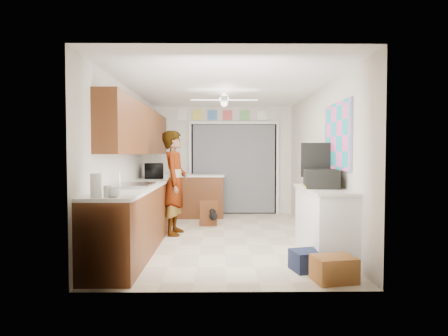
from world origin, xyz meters
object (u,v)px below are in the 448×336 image
object	(u,v)px
paper_towel_roll	(96,185)
navy_crate	(309,260)
cup	(114,193)
cardboard_box	(334,269)
man	(175,183)
suitcase	(321,178)
microwave	(154,171)
dog	(210,213)

from	to	relation	value
paper_towel_roll	navy_crate	xyz separation A→B (m)	(2.40, 0.44, -0.95)
cup	cardboard_box	world-z (taller)	cup
cardboard_box	man	bearing A→B (deg)	130.03
cup	man	size ratio (longest dim) A/B	0.07
suitcase	microwave	bearing A→B (deg)	152.48
suitcase	man	xyz separation A→B (m)	(-2.18, 1.36, -0.16)
paper_towel_roll	man	distance (m)	2.55
paper_towel_roll	man	size ratio (longest dim) A/B	0.14
cup	suitcase	world-z (taller)	suitcase
paper_towel_roll	microwave	bearing A→B (deg)	88.46
cup	man	bearing A→B (deg)	82.06
man	paper_towel_roll	bearing A→B (deg)	170.80
paper_towel_roll	dog	size ratio (longest dim) A/B	0.43
microwave	cup	world-z (taller)	microwave
paper_towel_roll	dog	xyz separation A→B (m)	(1.12, 3.40, -0.83)
cup	dog	world-z (taller)	cup
man	dog	bearing A→B (deg)	-29.23
paper_towel_roll	cardboard_box	xyz separation A→B (m)	(2.58, 0.05, -0.93)
microwave	cardboard_box	distance (m)	4.01
cup	paper_towel_roll	bearing A→B (deg)	180.00
suitcase	dog	xyz separation A→B (m)	(-1.60, 2.27, -0.83)
man	navy_crate	bearing A→B (deg)	-134.62
navy_crate	dog	world-z (taller)	dog
microwave	suitcase	xyz separation A→B (m)	(2.64, -1.92, -0.02)
microwave	dog	bearing A→B (deg)	-81.67
cup	suitcase	xyz separation A→B (m)	(2.52, 1.12, 0.07)
paper_towel_roll	navy_crate	size ratio (longest dim) A/B	0.65
paper_towel_roll	suitcase	world-z (taller)	paper_towel_roll
cardboard_box	suitcase	bearing A→B (deg)	82.91
suitcase	dog	size ratio (longest dim) A/B	0.98
cardboard_box	man	size ratio (longest dim) A/B	0.25
navy_crate	dog	size ratio (longest dim) A/B	0.67
suitcase	dog	bearing A→B (deg)	133.64
paper_towel_roll	navy_crate	world-z (taller)	paper_towel_roll
suitcase	cardboard_box	distance (m)	1.42
navy_crate	man	bearing A→B (deg)	132.31
cardboard_box	navy_crate	size ratio (longest dim) A/B	1.13
microwave	man	bearing A→B (deg)	-151.20
paper_towel_roll	cardboard_box	bearing A→B (deg)	1.11
microwave	man	distance (m)	0.74
microwave	navy_crate	distance (m)	3.61
microwave	cup	xyz separation A→B (m)	(0.11, -3.04, -0.09)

